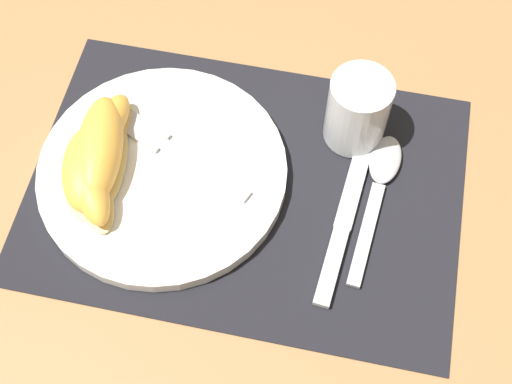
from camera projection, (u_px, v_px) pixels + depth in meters
The scene contains 11 objects.
ground_plane at pixel (246, 188), 0.77m from camera, with size 3.00×3.00×0.00m, color #A37547.
placemat at pixel (246, 187), 0.77m from camera, with size 0.46×0.32×0.00m.
plate at pixel (163, 172), 0.77m from camera, with size 0.27×0.27×0.02m.
juice_glass at pixel (357, 113), 0.76m from camera, with size 0.07×0.07×0.09m.
knife at pixel (345, 216), 0.75m from camera, with size 0.04×0.22×0.01m.
spoon at pixel (380, 179), 0.77m from camera, with size 0.04×0.18×0.01m.
fork at pixel (169, 148), 0.77m from camera, with size 0.17×0.09×0.00m.
citrus_wedge_0 at pixel (102, 134), 0.76m from camera, with size 0.06×0.11×0.04m.
citrus_wedge_1 at pixel (100, 151), 0.74m from camera, with size 0.08×0.14×0.05m.
citrus_wedge_2 at pixel (88, 170), 0.74m from camera, with size 0.08×0.12×0.04m.
citrus_wedge_3 at pixel (88, 183), 0.73m from camera, with size 0.09×0.11×0.04m.
Camera 1 is at (0.08, -0.36, 0.68)m, focal length 50.00 mm.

